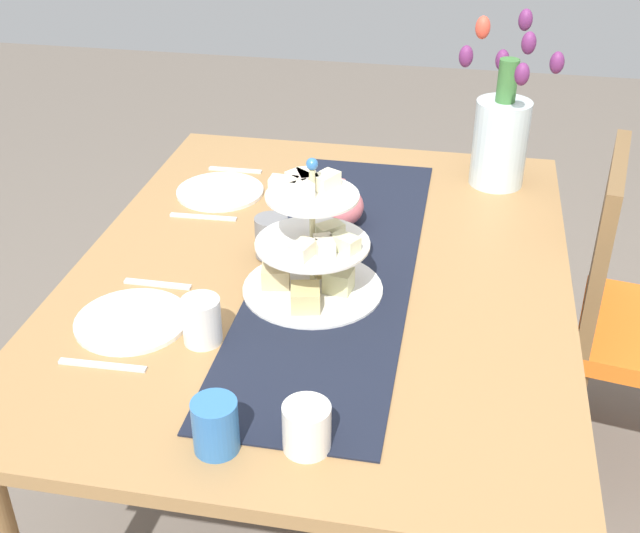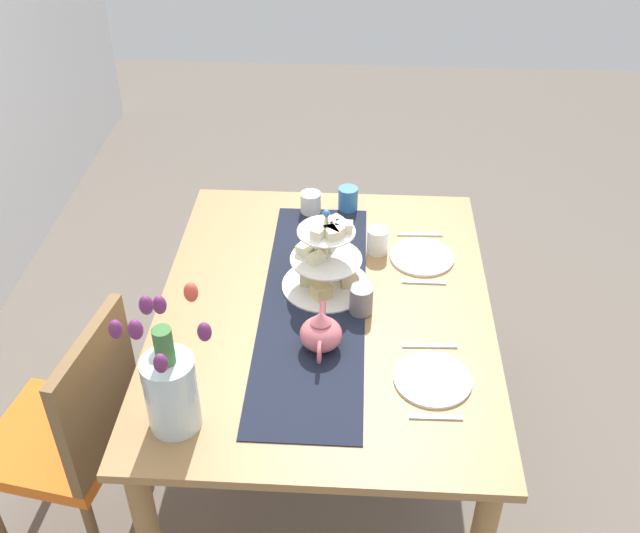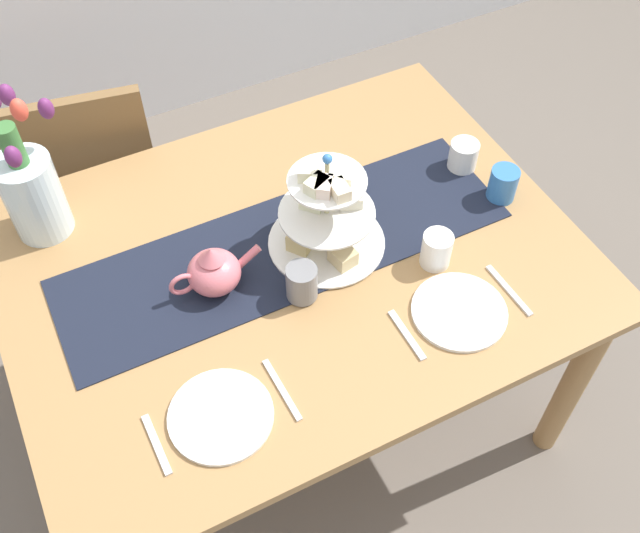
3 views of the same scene
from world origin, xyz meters
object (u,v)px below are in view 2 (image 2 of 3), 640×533
Objects in this scene: dinner_plate_left at (433,379)px; knife_left at (430,346)px; dining_table at (324,329)px; teapot at (321,333)px; mug_orange at (348,199)px; mug_white_text at (378,241)px; cream_jug at (311,203)px; tulip_vase at (170,385)px; chair_left at (74,429)px; mug_grey at (361,300)px; tiered_cake_stand at (326,262)px; fork_right at (424,282)px; fork_left at (436,417)px; dinner_plate_right at (422,257)px; knife_right at (420,235)px.

knife_left is at bearing 0.00° from dinner_plate_left.
dining_table is 0.26m from teapot.
teapot is 2.51× the size of mug_orange.
cream_jug is at bearing 45.77° from mug_white_text.
knife_left is 1.79× the size of mug_white_text.
mug_orange is at bearing -21.43° from tulip_vase.
chair_left reaches higher than mug_grey.
tiered_cake_stand reaches higher than mug_grey.
chair_left is at bearing 125.18° from mug_white_text.
chair_left is 1.24m from fork_right.
dining_table is 0.20m from mug_grey.
dinner_plate_right is (0.76, 0.00, 0.00)m from fork_left.
tiered_cake_stand is (0.10, 0.00, 0.20)m from dining_table.
knife_left is (0.14, 0.00, -0.00)m from dinner_plate_left.
knife_right is at bearing 0.00° from fork_left.
fork_left and fork_right have the same top height.
mug_orange is at bearing -5.81° from dining_table.
chair_left is 1.14m from dinner_plate_left.
dining_table is 15.09× the size of mug_orange.
tiered_cake_stand is 3.20× the size of mug_white_text.
dining_table is 6.23× the size of dinner_plate_left.
mug_grey is (-0.59, -0.20, 0.01)m from cream_jug.
mug_white_text is (0.64, 0.16, 0.04)m from dinner_plate_left.
fork_left is (-0.12, -1.11, 0.25)m from chair_left.
teapot is at bearing -49.56° from tulip_vase.
cream_jug is at bearing 21.94° from fork_left.
mug_white_text is at bearing -18.60° from teapot.
dinner_plate_left is 1.53× the size of fork_left.
fork_right is (0.04, -0.34, -0.10)m from tiered_cake_stand.
tiered_cake_stand is 0.28m from mug_white_text.
teapot is at bearing -173.84° from cream_jug.
teapot is 0.72m from knife_right.
teapot is 0.78m from cream_jug.
dinner_plate_left is (0.20, -0.72, -0.14)m from tulip_vase.
knife_left is (0.29, 0.00, 0.00)m from fork_left.
dinner_plate_left reaches higher than knife_left.
tiered_cake_stand is at bearing 118.51° from dinner_plate_right.
knife_right is 0.20m from mug_white_text.
mug_white_text is (0.32, -0.17, 0.15)m from dining_table.
mug_orange is at bearing 14.39° from fork_left.
knife_right reaches higher than dining_table.
mug_grey is at bearing -45.00° from tulip_vase.
dinner_plate_left is at bearing -134.09° from dining_table.
dinner_plate_left reaches higher than dining_table.
teapot is 1.40× the size of knife_left.
cream_jug reaches higher than knife_left.
mug_white_text is (0.79, 0.16, 0.04)m from fork_left.
fork_left is at bearing -95.96° from chair_left.
tiered_cake_stand is 2.03× the size of fork_left.
teapot is at bearing -79.00° from chair_left.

